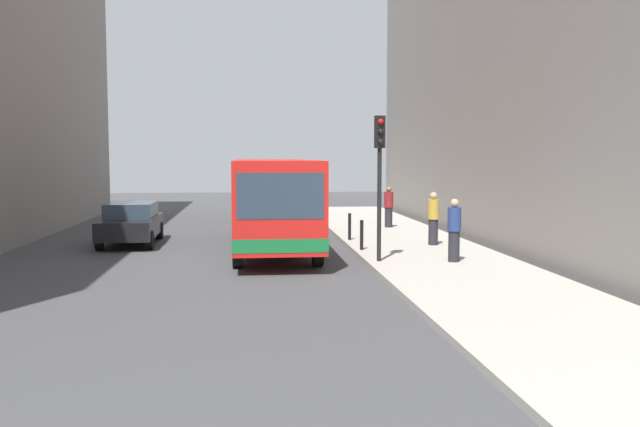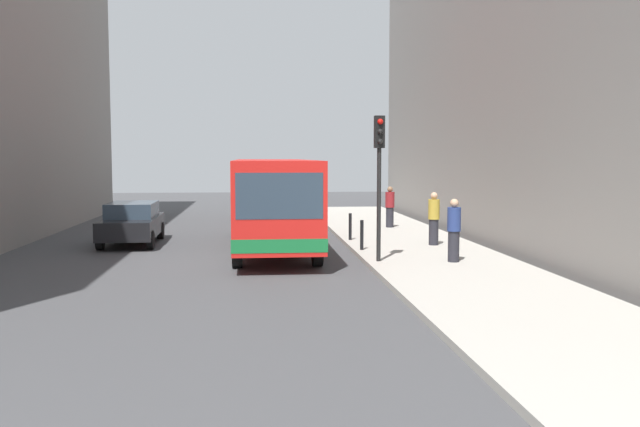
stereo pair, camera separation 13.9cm
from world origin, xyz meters
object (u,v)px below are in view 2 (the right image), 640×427
at_px(bollard_mid, 350,227).
at_px(pedestrian_near_signal, 454,230).
at_px(car_beside_bus, 132,222).
at_px(bollard_near, 362,235).
at_px(pedestrian_far_sidewalk, 390,207).
at_px(car_behind_bus, 273,204).
at_px(traffic_light, 379,160).
at_px(bus, 273,198).
at_px(pedestrian_mid_sidewalk, 434,219).

height_order(bollard_mid, pedestrian_near_signal, pedestrian_near_signal).
xyz_separation_m(car_beside_bus, bollard_near, (7.73, -3.39, -0.16)).
relative_size(bollard_near, pedestrian_far_sidewalk, 0.55).
distance_m(car_behind_bus, bollard_mid, 9.94).
bearing_deg(traffic_light, bollard_mid, 91.14).
bearing_deg(traffic_light, pedestrian_far_sidewalk, 76.73).
relative_size(car_beside_bus, traffic_light, 1.08).
bearing_deg(traffic_light, car_behind_bus, 99.85).
height_order(bus, bollard_mid, bus).
bearing_deg(car_behind_bus, bollard_mid, 103.65).
xyz_separation_m(bus, car_behind_bus, (0.33, 10.47, -0.94)).
distance_m(car_behind_bus, pedestrian_far_sidewalk, 7.23).
xyz_separation_m(bollard_near, bollard_mid, (0.00, 2.63, 0.00)).
xyz_separation_m(car_beside_bus, pedestrian_near_signal, (9.92, -6.11, 0.26)).
bearing_deg(car_behind_bus, pedestrian_mid_sidewalk, 113.39).
xyz_separation_m(car_behind_bus, pedestrian_far_sidewalk, (4.72, -5.47, 0.22)).
distance_m(bollard_mid, pedestrian_near_signal, 5.79).
bearing_deg(bollard_mid, pedestrian_far_sidewalk, 61.43).
height_order(car_behind_bus, traffic_light, traffic_light).
xyz_separation_m(pedestrian_near_signal, pedestrian_mid_sidewalk, (0.40, 3.67, -0.00)).
bearing_deg(bollard_mid, car_behind_bus, 104.25).
distance_m(bollard_near, pedestrian_far_sidewalk, 7.18).
bearing_deg(bus, bollard_near, 146.92).
distance_m(pedestrian_near_signal, pedestrian_mid_sidewalk, 3.69).
bearing_deg(pedestrian_mid_sidewalk, bollard_near, -64.53).
height_order(traffic_light, pedestrian_mid_sidewalk, traffic_light).
bearing_deg(bus, pedestrian_far_sidewalk, -135.42).
bearing_deg(pedestrian_far_sidewalk, pedestrian_near_signal, -48.57).
height_order(car_behind_bus, bollard_near, car_behind_bus).
bearing_deg(bollard_mid, pedestrian_near_signal, -67.77).
bearing_deg(pedestrian_mid_sidewalk, car_behind_bus, -150.72).
height_order(car_beside_bus, car_behind_bus, same).
distance_m(bollard_near, pedestrian_mid_sidewalk, 2.79).
height_order(car_beside_bus, bollard_near, car_beside_bus).
height_order(pedestrian_near_signal, pedestrian_mid_sidewalk, pedestrian_near_signal).
xyz_separation_m(car_behind_bus, bollard_near, (2.45, -12.27, -0.16)).
xyz_separation_m(traffic_light, bollard_near, (-0.10, 2.40, -2.38)).
distance_m(traffic_light, pedestrian_near_signal, 2.88).
xyz_separation_m(car_behind_bus, pedestrian_mid_sidewalk, (5.04, -11.32, 0.26)).
relative_size(car_behind_bus, pedestrian_near_signal, 2.48).
xyz_separation_m(bus, traffic_light, (2.87, -4.20, 1.28)).
xyz_separation_m(car_beside_bus, traffic_light, (7.83, -5.80, 2.22)).
bearing_deg(car_behind_bus, pedestrian_near_signal, 106.58).
relative_size(car_beside_bus, pedestrian_near_signal, 2.49).
bearing_deg(pedestrian_mid_sidewalk, bus, -93.65).
distance_m(car_behind_bus, pedestrian_near_signal, 15.69).
xyz_separation_m(traffic_light, bollard_mid, (-0.10, 5.03, -2.38)).
distance_m(traffic_light, bollard_mid, 5.57).
relative_size(traffic_light, bollard_mid, 4.32).
relative_size(car_beside_bus, car_behind_bus, 1.00).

